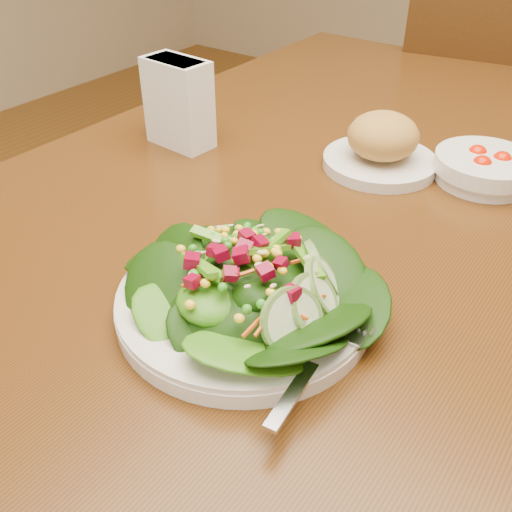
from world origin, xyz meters
name	(u,v)px	position (x,y,z in m)	size (l,w,h in m)	color
ground_plane	(310,492)	(0.00, 0.00, 0.00)	(5.00, 5.00, 0.00)	brown
dining_table	(334,245)	(0.00, 0.00, 0.65)	(0.90, 1.40, 0.75)	#4A2A0E
chair_far	(489,132)	(-0.01, 0.85, 0.53)	(0.54, 0.54, 1.01)	#351F09
salad_plate	(251,292)	(0.06, -0.29, 0.78)	(0.26, 0.26, 0.07)	silver
bread_plate	(382,146)	(0.02, 0.08, 0.78)	(0.17, 0.17, 0.08)	silver
tomato_bowl	(485,168)	(0.16, 0.13, 0.77)	(0.14, 0.14, 0.05)	silver
napkin_holder	(178,101)	(-0.27, -0.03, 0.82)	(0.11, 0.06, 0.13)	white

